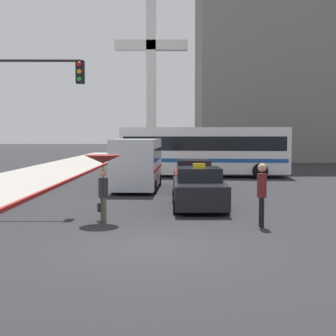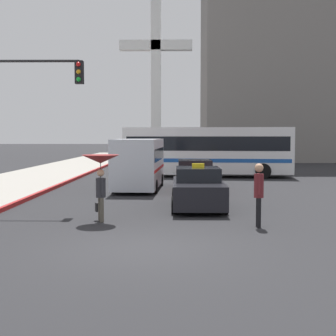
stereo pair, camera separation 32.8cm
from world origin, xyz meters
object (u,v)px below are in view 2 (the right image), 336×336
at_px(sedan_red, 195,176).
at_px(pedestrian_with_umbrella, 101,166).
at_px(monument_cross, 156,71).
at_px(traffic_light, 24,101).
at_px(taxi, 198,189).
at_px(city_bus, 207,149).
at_px(ambulance_van, 139,161).
at_px(pedestrian_man, 259,190).

height_order(sedan_red, pedestrian_with_umbrella, pedestrian_with_umbrella).
bearing_deg(monument_cross, traffic_light, -97.21).
height_order(taxi, traffic_light, traffic_light).
height_order(sedan_red, traffic_light, traffic_light).
distance_m(sedan_red, monument_cross, 23.10).
bearing_deg(city_bus, ambulance_van, 157.57).
height_order(pedestrian_with_umbrella, pedestrian_man, pedestrian_with_umbrella).
relative_size(sedan_red, city_bus, 0.44).
relative_size(city_bus, pedestrian_with_umbrella, 5.30).
xyz_separation_m(traffic_light, monument_cross, (3.47, 27.47, 4.82)).
distance_m(taxi, pedestrian_with_umbrella, 4.30).
bearing_deg(monument_cross, sedan_red, -82.57).
relative_size(taxi, pedestrian_man, 2.24).
height_order(ambulance_van, monument_cross, monument_cross).
xyz_separation_m(taxi, monument_cross, (-2.69, 27.04, 8.01)).
distance_m(sedan_red, pedestrian_man, 9.30).
distance_m(city_bus, pedestrian_with_umbrella, 16.67).
height_order(taxi, city_bus, city_bus).
relative_size(pedestrian_with_umbrella, monument_cross, 0.13).
bearing_deg(sedan_red, monument_cross, -82.57).
xyz_separation_m(sedan_red, pedestrian_man, (1.47, -9.18, 0.42)).
height_order(pedestrian_man, traffic_light, traffic_light).
bearing_deg(monument_cross, taxi, -84.31).
relative_size(ambulance_van, monument_cross, 0.38).
bearing_deg(pedestrian_with_umbrella, city_bus, -39.11).
relative_size(taxi, monument_cross, 0.27).
distance_m(city_bus, monument_cross, 15.88).
bearing_deg(pedestrian_man, monument_cross, -169.05).
bearing_deg(monument_cross, city_bus, -74.10).
height_order(taxi, pedestrian_man, pedestrian_man).
relative_size(sedan_red, pedestrian_man, 2.59).
bearing_deg(city_bus, traffic_light, 157.43).
xyz_separation_m(pedestrian_with_umbrella, pedestrian_man, (4.68, -0.81, -0.61)).
bearing_deg(city_bus, sedan_red, 177.53).
height_order(taxi, sedan_red, taxi).
xyz_separation_m(ambulance_van, monument_cross, (-0.07, 20.93, 7.32)).
relative_size(ambulance_van, traffic_light, 1.04).
distance_m(city_bus, traffic_light, 15.73).
distance_m(pedestrian_man, monument_cross, 31.87).
height_order(pedestrian_man, monument_cross, monument_cross).
relative_size(pedestrian_man, traffic_light, 0.33).
distance_m(ambulance_van, monument_cross, 22.18).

